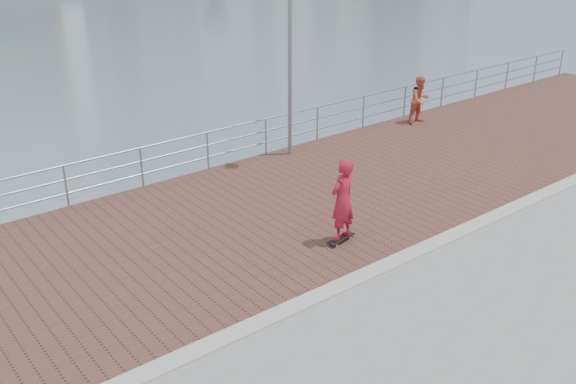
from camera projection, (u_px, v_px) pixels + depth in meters
water at (346, 363)px, 13.64m from camera, size 400.00×400.00×0.00m
brick_lane at (247, 220)px, 15.41m from camera, size 40.00×6.80×0.02m
curb at (350, 282)px, 12.81m from camera, size 40.00×0.40×0.06m
guardrail at (175, 154)px, 17.57m from camera, size 39.06×0.06×1.13m
street_lamp at (300, 12)px, 17.48m from camera, size 0.44×1.28×6.03m
skateboard at (341, 239)px, 14.36m from camera, size 0.80×0.34×0.09m
skateboarder at (342, 200)px, 13.97m from camera, size 0.76×0.57×1.89m
bystander at (420, 100)px, 22.06m from camera, size 0.86×0.71×1.62m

